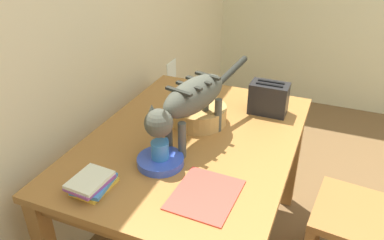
# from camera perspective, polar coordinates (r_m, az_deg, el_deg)

# --- Properties ---
(wall_rear) EXTENTS (5.20, 0.11, 2.50)m
(wall_rear) POSITION_cam_1_polar(r_m,az_deg,el_deg) (1.91, -19.35, 13.08)
(wall_rear) COLOR beige
(wall_rear) RESTS_ON ground_plane
(dining_table) EXTENTS (1.32, 0.96, 0.75)m
(dining_table) POSITION_cam_1_polar(r_m,az_deg,el_deg) (1.90, 0.00, -4.90)
(dining_table) COLOR #9F6A32
(dining_table) RESTS_ON ground_plane
(cat) EXTENTS (0.74, 0.25, 0.32)m
(cat) POSITION_cam_1_polar(r_m,az_deg,el_deg) (1.71, -0.28, 2.90)
(cat) COLOR #46483D
(cat) RESTS_ON dining_table
(saucer_bowl) EXTENTS (0.20, 0.20, 0.03)m
(saucer_bowl) POSITION_cam_1_polar(r_m,az_deg,el_deg) (1.67, -4.72, -6.10)
(saucer_bowl) COLOR blue
(saucer_bowl) RESTS_ON dining_table
(coffee_mug) EXTENTS (0.12, 0.08, 0.08)m
(coffee_mug) POSITION_cam_1_polar(r_m,az_deg,el_deg) (1.64, -4.74, -4.41)
(coffee_mug) COLOR #2F73BB
(coffee_mug) RESTS_ON saucer_bowl
(magazine) EXTENTS (0.30, 0.25, 0.01)m
(magazine) POSITION_cam_1_polar(r_m,az_deg,el_deg) (1.51, 2.00, -11.04)
(magazine) COLOR #E54436
(magazine) RESTS_ON dining_table
(book_stack) EXTENTS (0.19, 0.15, 0.06)m
(book_stack) POSITION_cam_1_polar(r_m,az_deg,el_deg) (1.57, -14.67, -9.10)
(book_stack) COLOR yellow
(book_stack) RESTS_ON dining_table
(wicker_basket) EXTENTS (0.29, 0.29, 0.09)m
(wicker_basket) POSITION_cam_1_polar(r_m,az_deg,el_deg) (1.97, 1.00, 0.91)
(wicker_basket) COLOR tan
(wicker_basket) RESTS_ON dining_table
(toaster) EXTENTS (0.12, 0.20, 0.18)m
(toaster) POSITION_cam_1_polar(r_m,az_deg,el_deg) (2.08, 11.37, 3.20)
(toaster) COLOR black
(toaster) RESTS_ON dining_table
(wooden_chair_far) EXTENTS (0.46, 0.46, 0.92)m
(wooden_chair_far) POSITION_cam_1_polar(r_m,az_deg,el_deg) (2.06, 25.05, -12.63)
(wooden_chair_far) COLOR #9C632F
(wooden_chair_far) RESTS_ON ground_plane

